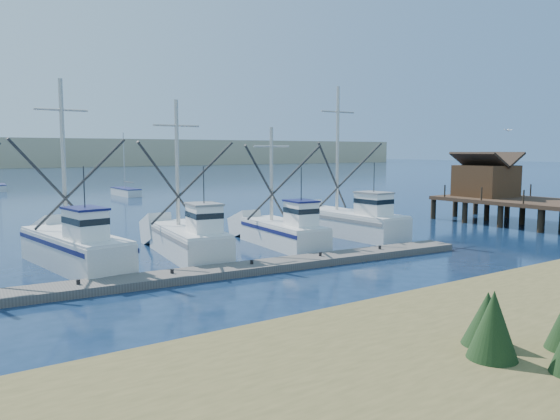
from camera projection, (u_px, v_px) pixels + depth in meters
name	position (u px, v px, depth m)	size (l,w,h in m)	color
ground	(422.00, 283.00, 24.02)	(500.00, 500.00, 0.00)	#0C2038
shore_bank	(536.00, 396.00, 11.24)	(40.00, 10.00, 1.60)	#4C422D
floating_dock	(233.00, 270.00, 25.89)	(27.43, 1.83, 0.37)	#59554F
timber_pier	(525.00, 192.00, 42.74)	(7.00, 20.00, 8.00)	black
trawler_fleet	(198.00, 238.00, 30.23)	(26.90, 9.04, 10.21)	silver
sailboat_near	(126.00, 192.00, 70.36)	(1.93, 6.51, 8.10)	silver
flying_gull	(508.00, 130.00, 40.57)	(1.00, 0.18, 0.18)	white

